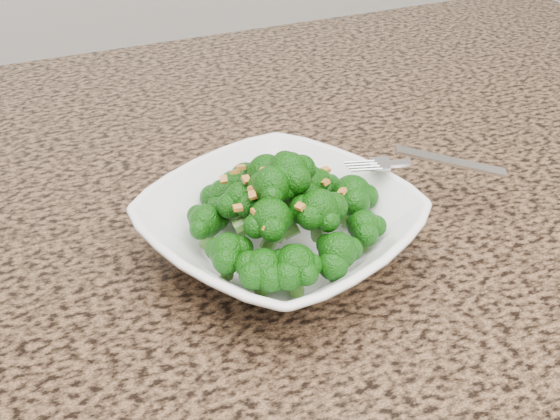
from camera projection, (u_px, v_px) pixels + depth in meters
name	position (u px, v px, depth m)	size (l,w,h in m)	color
granite_counter	(181.00, 261.00, 0.66)	(1.64, 1.04, 0.03)	brown
bowl	(280.00, 230.00, 0.63)	(0.23, 0.23, 0.06)	white
broccoli_pile	(280.00, 172.00, 0.60)	(0.20, 0.20, 0.06)	#104F09
garlic_topping	(280.00, 136.00, 0.58)	(0.12, 0.12, 0.01)	#C57D30
fork	(402.00, 163.00, 0.66)	(0.18, 0.03, 0.01)	silver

